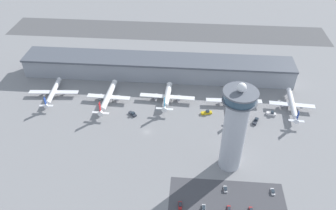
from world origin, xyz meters
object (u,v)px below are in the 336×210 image
object	(u,v)px
car_yellow_taxi	(273,192)
car_grey_coupe	(225,189)
airplane_gate_alpha	(53,92)
service_truck_water	(256,121)
service_truck_baggage	(271,114)
airplane_gate_bravo	(108,97)
car_black_suv	(204,208)
airplane_gate_echo	(292,105)
airplane_gate_charlie	(167,97)
service_truck_fuel	(133,114)
car_maroon_suv	(180,205)
control_tower	(235,128)
service_truck_catering	(207,113)
airplane_gate_delta	(234,101)
car_blue_compact	(229,209)

from	to	relation	value
car_yellow_taxi	car_grey_coupe	bearing A→B (deg)	-179.06
airplane_gate_alpha	service_truck_water	bearing A→B (deg)	-6.93
airplane_gate_alpha	service_truck_baggage	size ratio (longest dim) A/B	5.34
airplane_gate_bravo	car_black_suv	distance (m)	114.67
airplane_gate_echo	airplane_gate_alpha	bearing A→B (deg)	179.31
airplane_gate_charlie	airplane_gate_echo	distance (m)	92.42
service_truck_fuel	service_truck_water	bearing A→B (deg)	-0.64
airplane_gate_charlie	service_truck_baggage	world-z (taller)	airplane_gate_charlie
car_maroon_suv	service_truck_fuel	bearing A→B (deg)	117.37
control_tower	car_yellow_taxi	world-z (taller)	control_tower
control_tower	service_truck_baggage	distance (m)	66.85
service_truck_catering	service_truck_fuel	distance (m)	53.83
airplane_gate_delta	service_truck_baggage	distance (m)	28.11
service_truck_water	car_maroon_suv	xyz separation A→B (m)	(-49.64, -73.07, -0.47)
airplane_gate_delta	car_yellow_taxi	size ratio (longest dim) A/B	9.38
service_truck_water	car_yellow_taxi	xyz separation A→B (m)	(1.85, -59.95, -0.50)
car_blue_compact	airplane_gate_delta	bearing A→B (deg)	84.14
car_maroon_suv	car_blue_compact	bearing A→B (deg)	-0.51
car_yellow_taxi	control_tower	bearing A→B (deg)	140.60
airplane_gate_echo	car_black_suv	xyz separation A→B (m)	(-64.87, -90.26, -3.95)
service_truck_fuel	car_maroon_suv	world-z (taller)	service_truck_fuel
car_black_suv	service_truck_water	bearing A→B (deg)	63.45
car_yellow_taxi	service_truck_fuel	bearing A→B (deg)	145.85
service_truck_baggage	car_black_suv	distance (m)	96.56
airplane_gate_alpha	airplane_gate_charlie	bearing A→B (deg)	0.56
airplane_gate_echo	service_truck_water	xyz separation A→B (m)	(-27.96, -16.39, -3.46)
airplane_gate_charlie	service_truck_catering	xyz separation A→B (m)	(29.96, -12.81, -3.30)
service_truck_baggage	car_black_suv	bearing A→B (deg)	-120.66
service_truck_catering	car_maroon_suv	xyz separation A→B (m)	(-15.19, -79.70, -0.40)
airplane_gate_bravo	airplane_gate_charlie	xyz separation A→B (m)	(44.50, 4.14, -0.08)
service_truck_catering	service_truck_fuel	xyz separation A→B (m)	(-53.53, -5.64, -0.14)
control_tower	airplane_gate_bravo	world-z (taller)	control_tower
airplane_gate_charlie	service_truck_water	xyz separation A→B (m)	(64.41, -19.44, -3.23)
service_truck_fuel	car_blue_compact	distance (m)	98.37
airplane_gate_delta	service_truck_catering	distance (m)	23.57
airplane_gate_charlie	service_truck_fuel	bearing A→B (deg)	-141.94
car_black_suv	car_blue_compact	bearing A→B (deg)	2.38
service_truck_baggage	car_black_suv	size ratio (longest dim) A/B	1.57
car_maroon_suv	airplane_gate_echo	bearing A→B (deg)	49.06
control_tower	service_truck_fuel	xyz separation A→B (m)	(-66.54, 41.80, -29.00)
service_truck_baggage	service_truck_water	world-z (taller)	service_truck_baggage
airplane_gate_delta	service_truck_baggage	xyz separation A→B (m)	(26.47, -8.90, -3.27)
service_truck_water	car_blue_compact	size ratio (longest dim) A/B	1.77
airplane_gate_bravo	airplane_gate_echo	bearing A→B (deg)	0.46
airplane_gate_alpha	airplane_gate_delta	world-z (taller)	airplane_gate_delta
airplane_gate_echo	car_black_suv	distance (m)	111.22
airplane_gate_alpha	service_truck_water	distance (m)	154.03
service_truck_catering	car_blue_compact	size ratio (longest dim) A/B	1.90
airplane_gate_alpha	airplane_gate_bravo	xyz separation A→B (m)	(43.97, -3.28, 0.52)
car_blue_compact	service_truck_fuel	bearing A→B (deg)	130.95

